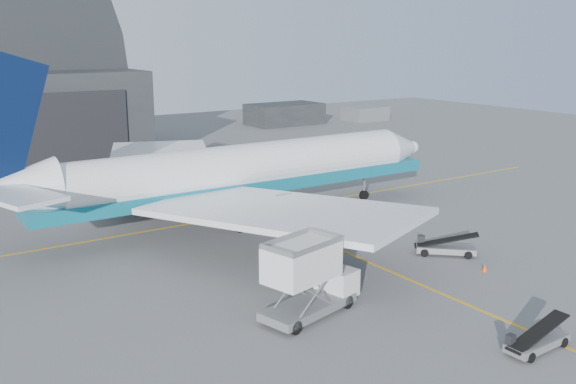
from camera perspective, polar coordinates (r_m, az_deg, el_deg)
ground at (r=46.36m, az=9.82°, el=-7.29°), size 200.00×200.00×0.00m
taxi_lines at (r=55.65m, az=0.82°, el=-3.51°), size 80.00×42.12×0.02m
distant_bldg_a at (r=124.71m, az=-0.32°, el=6.04°), size 14.00×8.00×4.00m
distant_bldg_b at (r=131.74m, az=6.86°, el=6.34°), size 8.00×6.00×2.80m
airliner at (r=57.27m, az=-5.28°, el=1.64°), size 46.51×45.10×16.32m
catering_truck at (r=38.52m, az=1.79°, el=-7.75°), size 7.14×4.03×4.64m
pushback_tug at (r=52.38m, az=2.93°, el=-3.86°), size 4.12×2.75×1.78m
belt_loader_a at (r=37.69m, az=21.21°, el=-12.26°), size 4.34×1.60×1.65m
belt_loader_b at (r=51.12m, az=13.79°, el=-4.83°), size 4.31×4.16×1.82m
traffic_cone at (r=48.37m, az=17.08°, el=-6.49°), size 0.37×0.37×0.53m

